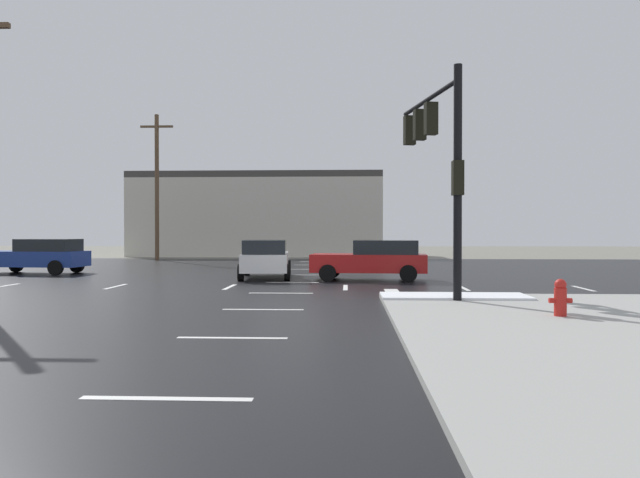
# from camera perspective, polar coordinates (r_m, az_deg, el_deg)

# --- Properties ---
(ground_plane) EXTENTS (120.00, 120.00, 0.00)m
(ground_plane) POSITION_cam_1_polar(r_m,az_deg,el_deg) (21.08, -3.07, -4.58)
(ground_plane) COLOR slate
(road_asphalt) EXTENTS (44.00, 44.00, 0.02)m
(road_asphalt) POSITION_cam_1_polar(r_m,az_deg,el_deg) (21.08, -3.07, -4.55)
(road_asphalt) COLOR black
(road_asphalt) RESTS_ON ground_plane
(snow_strip_curbside) EXTENTS (4.00, 1.60, 0.06)m
(snow_strip_curbside) POSITION_cam_1_polar(r_m,az_deg,el_deg) (17.23, 12.41, -5.21)
(snow_strip_curbside) COLOR white
(snow_strip_curbside) RESTS_ON sidewalk_corner
(lane_markings) EXTENTS (36.15, 36.15, 0.01)m
(lane_markings) POSITION_cam_1_polar(r_m,az_deg,el_deg) (19.62, 0.04, -4.91)
(lane_markings) COLOR silver
(lane_markings) RESTS_ON road_asphalt
(traffic_signal_mast) EXTENTS (1.18, 4.81, 6.16)m
(traffic_signal_mast) POSITION_cam_1_polar(r_m,az_deg,el_deg) (17.94, 10.93, 8.44)
(traffic_signal_mast) COLOR black
(traffic_signal_mast) RESTS_ON sidewalk_corner
(fire_hydrant) EXTENTS (0.48, 0.26, 0.79)m
(fire_hydrant) POSITION_cam_1_polar(r_m,az_deg,el_deg) (14.03, 21.51, -5.09)
(fire_hydrant) COLOR red
(fire_hydrant) RESTS_ON sidewalk_corner
(strip_building_background) EXTENTS (19.62, 8.00, 6.55)m
(strip_building_background) POSITION_cam_1_polar(r_m,az_deg,el_deg) (50.19, -5.64, 2.22)
(strip_building_background) COLOR beige
(strip_building_background) RESTS_ON ground_plane
(sedan_blue) EXTENTS (4.64, 2.31, 1.58)m
(sedan_blue) POSITION_cam_1_polar(r_m,az_deg,el_deg) (30.66, -24.76, -1.39)
(sedan_blue) COLOR navy
(sedan_blue) RESTS_ON road_asphalt
(sedan_red) EXTENTS (4.64, 2.28, 1.58)m
(sedan_red) POSITION_cam_1_polar(r_m,az_deg,el_deg) (24.16, 4.98, -1.88)
(sedan_red) COLOR #B21919
(sedan_red) RESTS_ON road_asphalt
(sedan_white) EXTENTS (2.33, 4.65, 1.58)m
(sedan_white) POSITION_cam_1_polar(r_m,az_deg,el_deg) (25.17, -5.09, -1.78)
(sedan_white) COLOR white
(sedan_white) RESTS_ON road_asphalt
(utility_pole_distant) EXTENTS (2.20, 0.28, 9.79)m
(utility_pole_distant) POSITION_cam_1_polar(r_m,az_deg,el_deg) (42.59, -14.98, 4.95)
(utility_pole_distant) COLOR brown
(utility_pole_distant) RESTS_ON ground_plane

